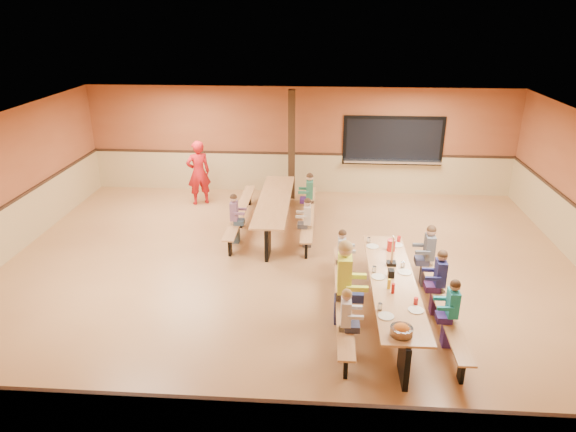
{
  "coord_description": "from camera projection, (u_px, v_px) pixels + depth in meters",
  "views": [
    {
      "loc": [
        0.64,
        -9.21,
        5.0
      ],
      "look_at": [
        -0.01,
        0.2,
        1.15
      ],
      "focal_mm": 32.0,
      "sensor_mm": 36.0,
      "label": 1
    }
  ],
  "objects": [
    {
      "name": "cafeteria_table_main",
      "position": [
        392.0,
        292.0,
        8.69
      ],
      "size": [
        1.91,
        3.7,
        0.74
      ],
      "color": "#B87D49",
      "rests_on": "ground"
    },
    {
      "name": "kitchen_pass_through",
      "position": [
        393.0,
        143.0,
        14.29
      ],
      "size": [
        2.78,
        0.28,
        1.38
      ],
      "color": "black",
      "rests_on": "ground"
    },
    {
      "name": "cafeteria_table_second",
      "position": [
        274.0,
        207.0,
        12.34
      ],
      "size": [
        1.91,
        3.7,
        0.74
      ],
      "color": "#B87D49",
      "rests_on": "ground"
    },
    {
      "name": "seated_child_navy_right",
      "position": [
        439.0,
        283.0,
        8.82
      ],
      "size": [
        0.36,
        0.3,
        1.2
      ],
      "primitive_type": null,
      "color": "navy",
      "rests_on": "ground"
    },
    {
      "name": "seated_child_white_left",
      "position": [
        345.0,
        323.0,
        7.76
      ],
      "size": [
        0.33,
        0.27,
        1.13
      ],
      "primitive_type": null,
      "color": "silver",
      "rests_on": "ground"
    },
    {
      "name": "condiment_mustard",
      "position": [
        389.0,
        284.0,
        8.33
      ],
      "size": [
        0.06,
        0.06,
        0.17
      ],
      "primitive_type": "cylinder",
      "color": "yellow",
      "rests_on": "cafeteria_table_main"
    },
    {
      "name": "seated_child_green_sec",
      "position": [
        310.0,
        197.0,
        12.83
      ],
      "size": [
        0.36,
        0.3,
        1.2
      ],
      "primitive_type": null,
      "color": "#2C6E50",
      "rests_on": "ground"
    },
    {
      "name": "condiment_ketchup",
      "position": [
        393.0,
        288.0,
        8.2
      ],
      "size": [
        0.06,
        0.06,
        0.17
      ],
      "primitive_type": "cylinder",
      "color": "#B2140F",
      "rests_on": "cafeteria_table_main"
    },
    {
      "name": "seated_child_tan_sec",
      "position": [
        307.0,
        223.0,
        11.37
      ],
      "size": [
        0.33,
        0.27,
        1.12
      ],
      "primitive_type": null,
      "color": "#C2AF97",
      "rests_on": "ground"
    },
    {
      "name": "seated_child_purple_sec",
      "position": [
        234.0,
        219.0,
        11.55
      ],
      "size": [
        0.34,
        0.28,
        1.15
      ],
      "primitive_type": null,
      "color": "#794F6C",
      "rests_on": "ground"
    },
    {
      "name": "chip_bowl",
      "position": [
        401.0,
        330.0,
        7.16
      ],
      "size": [
        0.32,
        0.32,
        0.15
      ],
      "primitive_type": null,
      "color": "orange",
      "rests_on": "cafeteria_table_main"
    },
    {
      "name": "structural_post",
      "position": [
        292.0,
        146.0,
        13.95
      ],
      "size": [
        0.18,
        0.18,
        3.0
      ],
      "primitive_type": "cube",
      "color": "black",
      "rests_on": "ground"
    },
    {
      "name": "seated_adult_yellow",
      "position": [
        344.0,
        283.0,
        8.54
      ],
      "size": [
        0.5,
        0.41,
        1.48
      ],
      "primitive_type": null,
      "color": "#E7F838",
      "rests_on": "ground"
    },
    {
      "name": "ground",
      "position": [
        288.0,
        272.0,
        10.43
      ],
      "size": [
        12.0,
        12.0,
        0.0
      ],
      "primitive_type": "plane",
      "color": "#9F683C",
      "rests_on": "ground"
    },
    {
      "name": "seated_child_teal_right",
      "position": [
        451.0,
        314.0,
        7.97
      ],
      "size": [
        0.34,
        0.28,
        1.16
      ],
      "primitive_type": null,
      "color": "teal",
      "rests_on": "ground"
    },
    {
      "name": "punch_pitcher",
      "position": [
        391.0,
        245.0,
        9.63
      ],
      "size": [
        0.16,
        0.16,
        0.22
      ],
      "primitive_type": "cylinder",
      "color": "red",
      "rests_on": "cafeteria_table_main"
    },
    {
      "name": "napkin_dispenser",
      "position": [
        391.0,
        273.0,
        8.71
      ],
      "size": [
        0.1,
        0.14,
        0.13
      ],
      "primitive_type": "cube",
      "color": "black",
      "rests_on": "cafeteria_table_main"
    },
    {
      "name": "standing_woman",
      "position": [
        199.0,
        173.0,
        13.76
      ],
      "size": [
        0.76,
        0.67,
        1.76
      ],
      "primitive_type": "imported",
      "rotation": [
        0.0,
        0.0,
        3.62
      ],
      "color": "red",
      "rests_on": "ground"
    },
    {
      "name": "place_settings",
      "position": [
        393.0,
        278.0,
        8.59
      ],
      "size": [
        0.65,
        3.3,
        0.11
      ],
      "primitive_type": null,
      "color": "beige",
      "rests_on": "cafeteria_table_main"
    },
    {
      "name": "table_paddle",
      "position": [
        392.0,
        258.0,
        9.08
      ],
      "size": [
        0.16,
        0.16,
        0.56
      ],
      "color": "black",
      "rests_on": "cafeteria_table_main"
    },
    {
      "name": "seated_child_char_right",
      "position": [
        429.0,
        256.0,
        9.74
      ],
      "size": [
        0.38,
        0.31,
        1.22
      ],
      "primitive_type": null,
      "color": "#4E5158",
      "rests_on": "ground"
    },
    {
      "name": "seated_child_grey_left",
      "position": [
        341.0,
        257.0,
        9.8
      ],
      "size": [
        0.33,
        0.27,
        1.12
      ],
      "primitive_type": null,
      "color": "#B5B5B5",
      "rests_on": "ground"
    },
    {
      "name": "room_envelope",
      "position": [
        288.0,
        241.0,
        10.17
      ],
      "size": [
        12.04,
        10.04,
        3.02
      ],
      "color": "#974F2C",
      "rests_on": "ground"
    }
  ]
}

